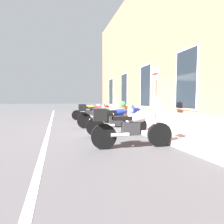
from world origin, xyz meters
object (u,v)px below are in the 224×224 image
at_px(motorcycle_yellow_naked, 89,112).
at_px(motorcycle_green_touring, 99,115).
at_px(parking_sign, 156,89).
at_px(barrel_planter, 123,110).
at_px(motorcycle_blue_sport, 120,119).
at_px(motorcycle_red_sport, 97,113).
at_px(motorcycle_silver_touring, 128,127).

bearing_deg(motorcycle_yellow_naked, motorcycle_green_touring, -3.01).
relative_size(motorcycle_yellow_naked, parking_sign, 0.93).
distance_m(motorcycle_yellow_naked, barrel_planter, 2.22).
distance_m(motorcycle_blue_sport, parking_sign, 1.80).
height_order(motorcycle_green_touring, barrel_planter, motorcycle_green_touring).
bearing_deg(barrel_planter, motorcycle_blue_sport, -24.16).
distance_m(motorcycle_yellow_naked, parking_sign, 5.45).
xyz_separation_m(motorcycle_yellow_naked, barrel_planter, (0.55, 2.15, 0.10)).
bearing_deg(motorcycle_green_touring, motorcycle_blue_sport, 9.40).
height_order(motorcycle_yellow_naked, parking_sign, parking_sign).
xyz_separation_m(motorcycle_green_touring, barrel_planter, (-2.80, 2.33, 0.03)).
relative_size(motorcycle_yellow_naked, motorcycle_red_sport, 1.07).
bearing_deg(motorcycle_silver_touring, motorcycle_red_sport, 175.73).
bearing_deg(motorcycle_silver_touring, motorcycle_yellow_naked, 177.71).
distance_m(motorcycle_red_sport, motorcycle_green_touring, 1.59).
distance_m(motorcycle_green_touring, parking_sign, 2.69).
height_order(motorcycle_yellow_naked, motorcycle_blue_sport, motorcycle_blue_sport).
xyz_separation_m(motorcycle_red_sport, motorcycle_green_touring, (1.57, -0.27, -0.02)).
distance_m(motorcycle_yellow_naked, motorcycle_blue_sport, 5.10).
bearing_deg(motorcycle_blue_sport, motorcycle_silver_touring, -13.69).
bearing_deg(motorcycle_silver_touring, barrel_planter, 158.38).
bearing_deg(parking_sign, motorcycle_blue_sport, -90.01).
bearing_deg(motorcycle_blue_sport, parking_sign, 89.99).
relative_size(motorcycle_red_sport, motorcycle_green_touring, 0.92).
distance_m(parking_sign, barrel_planter, 4.70).
bearing_deg(motorcycle_green_touring, barrel_planter, 140.32).
bearing_deg(motorcycle_yellow_naked, barrel_planter, 75.67).
height_order(motorcycle_red_sport, parking_sign, parking_sign).
height_order(motorcycle_green_touring, motorcycle_silver_touring, motorcycle_green_touring).
bearing_deg(barrel_planter, motorcycle_green_touring, -39.68).
distance_m(motorcycle_red_sport, motorcycle_blue_sport, 3.31).
xyz_separation_m(motorcycle_blue_sport, parking_sign, (0.00, 1.45, 1.07)).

